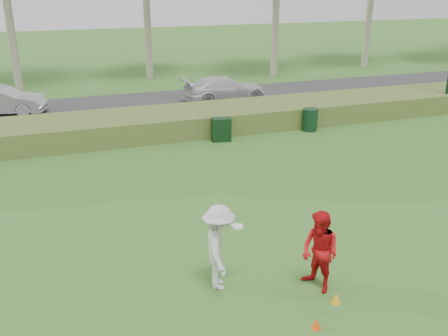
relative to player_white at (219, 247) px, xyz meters
name	(u,v)px	position (x,y,z in m)	size (l,w,h in m)	color
ground	(285,288)	(1.32, -0.53, -0.94)	(120.00, 120.00, 0.00)	#2E6622
reed_strip	(162,123)	(1.32, 11.47, -0.49)	(80.00, 3.00, 0.90)	#4C6327
park_road	(141,106)	(1.32, 16.47, -0.91)	(80.00, 6.00, 0.06)	#2D2D2D
player_white	(219,247)	(0.00, 0.00, 0.00)	(1.02, 1.35, 1.89)	silver
player_red	(320,252)	(1.95, -0.78, -0.05)	(0.86, 0.67, 1.78)	red
cone_orange	(316,324)	(1.29, -1.92, -0.84)	(0.19, 0.19, 0.21)	#E24A0B
cone_yellow	(336,298)	(2.06, -1.34, -0.83)	(0.21, 0.21, 0.23)	gold
utility_cabinet	(221,130)	(3.36, 9.65, -0.47)	(0.76, 0.47, 0.94)	black
trash_bin	(310,120)	(7.45, 9.76, -0.46)	(0.64, 0.64, 0.97)	black
car_mid	(1,101)	(-5.26, 16.87, -0.21)	(1.42, 4.07, 1.34)	silver
car_right	(225,89)	(5.72, 15.93, -0.24)	(1.81, 4.45, 1.29)	silver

